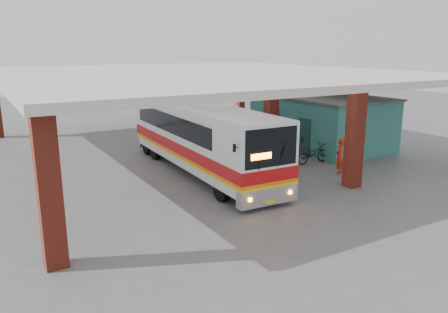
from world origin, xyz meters
name	(u,v)px	position (x,y,z in m)	size (l,w,h in m)	color
ground	(256,179)	(0.00, 0.00, 0.00)	(90.00, 90.00, 0.00)	#515154
brick_columns	(227,116)	(1.43, 5.00, 2.17)	(20.10, 21.60, 4.35)	maroon
canopy_roof	(200,73)	(0.50, 6.50, 4.50)	(21.00, 23.00, 0.30)	beige
shop_building	(320,121)	(7.49, 4.00, 1.56)	(5.20, 8.20, 3.11)	#2E746F
coach_bus	(201,137)	(-1.62, 2.40, 1.74)	(2.93, 12.14, 3.51)	silver
motorcycle	(313,153)	(4.23, 0.90, 0.53)	(0.70, 2.00, 1.05)	black
pedestrian	(340,156)	(3.99, -1.24, 0.88)	(0.64, 0.42, 1.76)	red
red_chair	(254,137)	(4.54, 6.79, 0.34)	(0.50, 0.50, 0.75)	#AF1912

